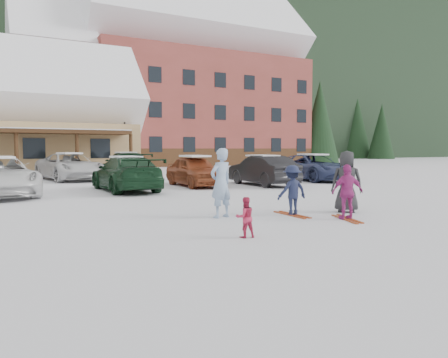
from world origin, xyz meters
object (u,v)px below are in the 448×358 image
alpine_hotel (179,89)px  adult_skier (221,183)px  toddler_red (245,217)px  parked_car_11 (126,166)px  parked_car_3 (126,174)px  parked_car_6 (313,167)px  parked_car_4 (195,171)px  parked_car_10 (70,167)px  parked_car_5 (263,170)px  lamp_post (125,126)px  child_navy (292,190)px  bystander_dark (347,182)px  child_magenta (347,192)px

alpine_hotel → adult_skier: (-14.09, -37.03, -7.73)m
toddler_red → parked_car_11: parked_car_11 is taller
parked_car_3 → parked_car_6: size_ratio=0.94×
parked_car_4 → parked_car_10: size_ratio=0.77×
parked_car_5 → alpine_hotel: bearing=-104.5°
lamp_post → child_navy: size_ratio=4.66×
parked_car_5 → child_navy: bearing=61.6°
alpine_hotel → lamp_post: alpine_hotel is taller
parked_car_5 → parked_car_10: 11.15m
toddler_red → bystander_dark: size_ratio=0.47×
lamp_post → child_magenta: (-1.47, -25.73, -2.85)m
lamp_post → parked_car_5: 16.45m
parked_car_4 → alpine_hotel: bearing=70.3°
alpine_hotel → parked_car_6: 29.08m
toddler_red → parked_car_4: 12.19m
parked_car_5 → parked_car_6: bearing=-162.2°
toddler_red → child_navy: bearing=-134.6°
parked_car_4 → parked_car_6: size_ratio=0.80×
parked_car_6 → adult_skier: bearing=-137.7°
adult_skier → parked_car_11: adult_skier is taller
alpine_hotel → parked_car_10: (-15.36, -21.12, -7.86)m
bystander_dark → child_magenta: bearing=87.7°
parked_car_3 → parked_car_4: bearing=-168.0°
bystander_dark → parked_car_5: bearing=-67.8°
toddler_red → parked_car_10: bearing=-79.2°
parked_car_10 → adult_skier: bearing=-95.2°
adult_skier → parked_car_6: adult_skier is taller
toddler_red → parked_car_3: 10.70m
child_magenta → alpine_hotel: bearing=-88.0°
toddler_red → child_magenta: (3.43, 0.70, 0.29)m
lamp_post → toddler_red: lamp_post is taller
bystander_dark → adult_skier: bearing=27.6°
bystander_dark → parked_car_3: bystander_dark is taller
parked_car_6 → parked_car_10: bearing=152.5°
lamp_post → parked_car_5: lamp_post is taller
child_navy → parked_car_6: 13.22m
parked_car_11 → child_navy: bearing=93.2°
parked_car_4 → parked_car_11: (-1.45, 6.76, 0.06)m
lamp_post → child_navy: (-2.27, -24.50, -2.87)m
adult_skier → parked_car_10: bearing=-99.4°
alpine_hotel → toddler_red: size_ratio=38.29×
bystander_dark → parked_car_6: (7.17, 10.08, -0.13)m
parked_car_10 → parked_car_11: 3.17m
child_magenta → parked_car_5: size_ratio=0.32×
alpine_hotel → parked_car_4: alpine_hotel is taller
alpine_hotel → bystander_dark: 40.06m
parked_car_10 → parked_car_11: size_ratio=1.03×
toddler_red → bystander_dark: bearing=-149.8°
child_navy → child_magenta: bearing=124.5°
toddler_red → parked_car_11: 18.43m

